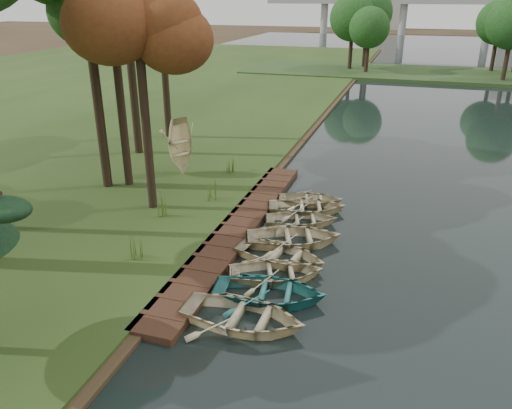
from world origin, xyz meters
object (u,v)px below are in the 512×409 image
(rowboat_2, at_px, (276,270))
(rowboat_1, at_px, (269,290))
(boardwalk, at_px, (238,228))
(stored_rowboat, at_px, (182,168))
(rowboat_0, at_px, (243,314))

(rowboat_2, bearing_deg, rowboat_1, 165.60)
(boardwalk, bearing_deg, rowboat_2, -51.94)
(rowboat_2, bearing_deg, stored_rowboat, 20.97)
(rowboat_2, distance_m, stored_rowboat, 11.89)
(rowboat_0, xyz_separation_m, rowboat_1, (0.40, 1.57, -0.01))
(boardwalk, xyz_separation_m, rowboat_1, (2.82, -4.79, 0.30))
(boardwalk, bearing_deg, rowboat_0, -69.17)
(rowboat_0, height_order, rowboat_2, rowboat_0)
(boardwalk, relative_size, stored_rowboat, 5.01)
(rowboat_2, relative_size, stored_rowboat, 1.08)
(stored_rowboat, bearing_deg, rowboat_0, -119.74)
(boardwalk, bearing_deg, rowboat_1, -59.48)
(rowboat_1, bearing_deg, stored_rowboat, 30.68)
(rowboat_1, height_order, stored_rowboat, stored_rowboat)
(boardwalk, height_order, stored_rowboat, stored_rowboat)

